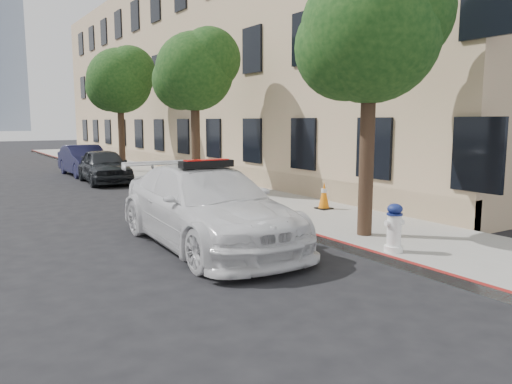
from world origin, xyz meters
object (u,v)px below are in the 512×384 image
object	(u,v)px
parked_car_far	(84,160)
parked_car_mid	(104,166)
police_car	(207,206)
fire_hydrant	(394,228)
traffic_cone	(324,196)

from	to	relation	value
parked_car_far	parked_car_mid	bearing A→B (deg)	-91.33
police_car	fire_hydrant	xyz separation A→B (m)	(2.37, -2.79, -0.22)
parked_car_mid	parked_car_far	xyz separation A→B (m)	(0.02, 3.29, 0.01)
parked_car_far	traffic_cone	distance (m)	13.78
parked_car_mid	parked_car_far	world-z (taller)	parked_car_far
police_car	fire_hydrant	bearing A→B (deg)	-47.71
parked_car_mid	fire_hydrant	bearing A→B (deg)	-81.39
police_car	parked_car_mid	bearing A→B (deg)	86.11
fire_hydrant	traffic_cone	distance (m)	4.51
parked_car_mid	traffic_cone	world-z (taller)	parked_car_mid
police_car	traffic_cone	size ratio (longest dim) A/B	7.64
parked_car_mid	parked_car_far	bearing A→B (deg)	93.44
police_car	traffic_cone	world-z (taller)	police_car
parked_car_far	police_car	bearing A→B (deg)	-95.57
fire_hydrant	traffic_cone	size ratio (longest dim) A/B	1.21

